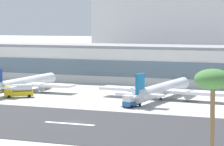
% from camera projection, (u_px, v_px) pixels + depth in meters
% --- Properties ---
extents(ground_plane, '(1400.00, 1400.00, 0.00)m').
position_uv_depth(ground_plane, '(74.00, 122.00, 126.49)').
color(ground_plane, '#A8A8A3').
extents(runway_strip, '(800.00, 38.53, 0.08)m').
position_uv_depth(runway_strip, '(70.00, 124.00, 124.51)').
color(runway_strip, '#2D2D30').
rests_on(runway_strip, ground_plane).
extents(runway_centreline_dash_4, '(12.00, 1.20, 0.01)m').
position_uv_depth(runway_centreline_dash_4, '(69.00, 124.00, 124.54)').
color(runway_centreline_dash_4, white).
rests_on(runway_centreline_dash_4, runway_strip).
extents(terminal_building, '(153.69, 23.46, 13.76)m').
position_uv_depth(terminal_building, '(134.00, 63.00, 212.39)').
color(terminal_building, silver).
rests_on(terminal_building, ground_plane).
extents(distant_hotel_block, '(123.64, 30.11, 49.82)m').
position_uv_depth(distant_hotel_block, '(207.00, 17.00, 305.77)').
color(distant_hotel_block, '#BCBCC1').
rests_on(distant_hotel_block, ground_plane).
extents(airliner_navy_tail_gate_1, '(34.06, 40.92, 8.54)m').
position_uv_depth(airliner_navy_tail_gate_1, '(23.00, 83.00, 181.65)').
color(airliner_navy_tail_gate_1, white).
rests_on(airliner_navy_tail_gate_1, ground_plane).
extents(airliner_blue_tail_gate_2, '(38.60, 42.31, 8.83)m').
position_uv_depth(airliner_blue_tail_gate_2, '(161.00, 90.00, 163.31)').
color(airliner_blue_tail_gate_2, silver).
rests_on(airliner_blue_tail_gate_2, ground_plane).
extents(service_fuel_truck_1, '(8.36, 7.17, 3.95)m').
position_uv_depth(service_fuel_truck_1, '(19.00, 91.00, 168.11)').
color(service_fuel_truck_1, gold).
rests_on(service_fuel_truck_1, ground_plane).
extents(service_box_truck_2, '(3.60, 6.35, 3.25)m').
position_uv_depth(service_box_truck_2, '(132.00, 100.00, 149.29)').
color(service_box_truck_2, '#23569E').
rests_on(service_box_truck_2, ground_plane).
extents(palm_tree_1, '(5.48, 5.48, 15.58)m').
position_uv_depth(palm_tree_1, '(213.00, 82.00, 82.68)').
color(palm_tree_1, brown).
rests_on(palm_tree_1, ground_plane).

